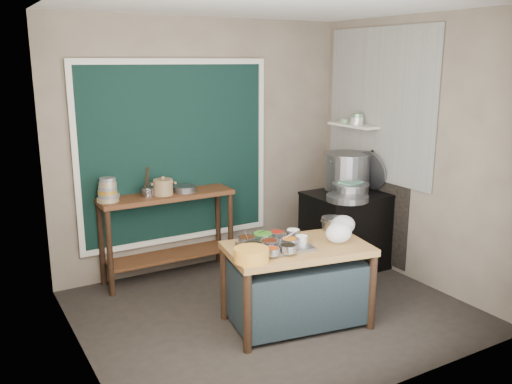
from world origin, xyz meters
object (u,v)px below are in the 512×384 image
stove_block (347,231)px  saucepan (332,223)px  steamer (350,189)px  prep_table (297,285)px  utensil_cup (148,191)px  back_counter (168,236)px  stock_pot (347,171)px  yellow_basin (251,255)px  condiment_tray (275,246)px  ceramic_crock (163,188)px

stove_block → saucepan: (-0.74, -0.66, 0.39)m
steamer → prep_table: bearing=-147.7°
utensil_cup → steamer: (2.05, -0.84, -0.05)m
prep_table → back_counter: 1.72m
saucepan → stock_pot: stock_pot is taller
steamer → yellow_basin: bearing=-152.8°
condiment_tray → yellow_basin: yellow_basin is taller
back_counter → stove_block: size_ratio=1.61×
yellow_basin → utensil_cup: size_ratio=1.81×
yellow_basin → prep_table: bearing=13.4°
back_counter → condiment_tray: 1.64m
prep_table → condiment_tray: (-0.20, 0.05, 0.39)m
ceramic_crock → condiment_tray: bearing=-74.2°
prep_table → ceramic_crock: ceramic_crock is taller
stove_block → saucepan: size_ratio=4.09×
condiment_tray → saucepan: 0.78m
condiment_tray → stock_pot: stock_pot is taller
stock_pot → saucepan: bearing=-135.8°
condiment_tray → steamer: bearing=27.1°
back_counter → steamer: bearing=-24.0°
prep_table → utensil_cup: bearing=125.9°
yellow_basin → saucepan: 1.15m
ceramic_crock → utensil_cup: bearing=165.7°
condiment_tray → saucepan: saucepan is taller
saucepan → yellow_basin: bearing=-168.2°
prep_table → condiment_tray: 0.44m
prep_table → utensil_cup: (-0.80, 1.63, 0.62)m
stock_pot → back_counter: bearing=163.8°
yellow_basin → back_counter: bearing=91.9°
prep_table → saucepan: saucepan is taller
steamer → condiment_tray: bearing=-152.9°
back_counter → steamer: 2.07m
stove_block → steamer: size_ratio=2.11×
yellow_basin → utensil_cup: bearing=98.3°
yellow_basin → ceramic_crock: bearing=93.3°
back_counter → utensil_cup: (-0.20, 0.02, 0.52)m
condiment_tray → stock_pot: bearing=31.7°
utensil_cup → stock_pot: 2.27m
back_counter → utensil_cup: 0.56m
condiment_tray → yellow_basin: 0.38m
condiment_tray → stove_block: bearing=29.0°
prep_table → saucepan: (0.56, 0.22, 0.44)m
prep_table → stove_block: stove_block is taller
stove_block → yellow_basin: size_ratio=3.14×
yellow_basin → ceramic_crock: 1.73m
stock_pot → prep_table: bearing=-143.4°
utensil_cup → stove_block: bearing=-19.6°
yellow_basin → ceramic_crock: size_ratio=1.30×
yellow_basin → steamer: (1.79, 0.92, 0.14)m
stove_block → saucepan: 1.07m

